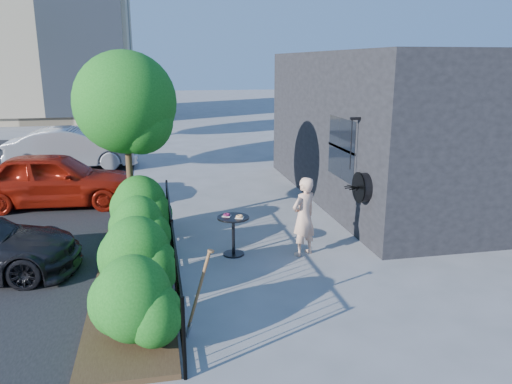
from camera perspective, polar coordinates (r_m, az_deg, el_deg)
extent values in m
plane|color=gray|center=(9.32, 0.04, -9.01)|extent=(120.00, 120.00, 0.00)
cube|color=black|center=(14.85, 17.74, 7.25)|extent=(6.00, 9.00, 4.00)
cube|color=black|center=(11.72, 9.77, 4.92)|extent=(0.04, 1.60, 1.40)
cube|color=black|center=(11.73, 9.80, 4.92)|extent=(0.05, 1.70, 0.06)
cylinder|color=black|center=(10.45, 12.14, 0.53)|extent=(0.18, 0.60, 0.60)
cylinder|color=black|center=(10.41, 11.63, 0.50)|extent=(0.03, 0.64, 0.64)
cube|color=black|center=(10.66, 11.35, 8.23)|extent=(0.25, 0.06, 0.06)
cylinder|color=black|center=(10.70, 10.81, 5.31)|extent=(0.02, 0.02, 1.05)
cylinder|color=black|center=(6.24, -8.24, -16.28)|extent=(0.05, 0.05, 1.10)
cylinder|color=black|center=(8.95, -9.46, -6.44)|extent=(0.05, 0.05, 1.10)
cylinder|color=black|center=(11.80, -10.09, -1.26)|extent=(0.05, 0.05, 1.10)
cube|color=black|center=(8.78, -9.60, -3.34)|extent=(0.03, 6.00, 0.03)
cube|color=black|center=(9.12, -9.34, -9.08)|extent=(0.03, 6.00, 0.03)
cylinder|color=black|center=(6.33, -8.30, -15.82)|extent=(0.02, 0.02, 1.04)
cylinder|color=black|center=(6.50, -8.41, -14.93)|extent=(0.02, 0.02, 1.04)
cylinder|color=black|center=(6.68, -8.52, -14.09)|extent=(0.02, 0.02, 1.04)
cylinder|color=black|center=(6.85, -8.62, -13.30)|extent=(0.02, 0.02, 1.04)
cylinder|color=black|center=(7.03, -8.72, -12.54)|extent=(0.02, 0.02, 1.04)
cylinder|color=black|center=(7.21, -8.81, -11.82)|extent=(0.02, 0.02, 1.04)
cylinder|color=black|center=(7.39, -8.89, -11.14)|extent=(0.02, 0.02, 1.04)
cylinder|color=black|center=(7.57, -8.97, -10.48)|extent=(0.02, 0.02, 1.04)
cylinder|color=black|center=(7.75, -9.05, -9.86)|extent=(0.02, 0.02, 1.04)
cylinder|color=black|center=(7.93, -9.12, -9.27)|extent=(0.02, 0.02, 1.04)
cylinder|color=black|center=(8.12, -9.19, -8.70)|extent=(0.02, 0.02, 1.04)
cylinder|color=black|center=(8.30, -9.26, -8.16)|extent=(0.02, 0.02, 1.04)
cylinder|color=black|center=(8.49, -9.32, -7.64)|extent=(0.02, 0.02, 1.04)
cylinder|color=black|center=(8.67, -9.38, -7.15)|extent=(0.02, 0.02, 1.04)
cylinder|color=black|center=(8.86, -9.44, -6.67)|extent=(0.02, 0.02, 1.04)
cylinder|color=black|center=(9.04, -9.49, -6.22)|extent=(0.02, 0.02, 1.04)
cylinder|color=black|center=(9.23, -9.54, -5.78)|extent=(0.02, 0.02, 1.04)
cylinder|color=black|center=(9.42, -9.59, -5.36)|extent=(0.02, 0.02, 1.04)
cylinder|color=black|center=(9.61, -9.64, -4.96)|extent=(0.02, 0.02, 1.04)
cylinder|color=black|center=(9.80, -9.69, -4.57)|extent=(0.02, 0.02, 1.04)
cylinder|color=black|center=(9.99, -9.73, -4.20)|extent=(0.02, 0.02, 1.04)
cylinder|color=black|center=(10.18, -9.78, -3.84)|extent=(0.02, 0.02, 1.04)
cylinder|color=black|center=(10.37, -9.82, -3.49)|extent=(0.02, 0.02, 1.04)
cylinder|color=black|center=(10.56, -9.86, -3.16)|extent=(0.02, 0.02, 1.04)
cylinder|color=black|center=(10.75, -9.90, -2.84)|extent=(0.02, 0.02, 1.04)
cylinder|color=black|center=(10.94, -9.93, -2.53)|extent=(0.02, 0.02, 1.04)
cylinder|color=black|center=(11.13, -9.97, -2.23)|extent=(0.02, 0.02, 1.04)
cylinder|color=black|center=(11.32, -10.00, -1.94)|extent=(0.02, 0.02, 1.04)
cylinder|color=black|center=(11.51, -10.04, -1.66)|extent=(0.02, 0.02, 1.04)
cylinder|color=black|center=(11.70, -10.07, -1.39)|extent=(0.02, 0.02, 1.04)
cube|color=#382616|center=(9.16, -13.77, -9.64)|extent=(1.30, 6.00, 0.08)
ellipsoid|color=#145A15|center=(6.88, -13.82, -12.05)|extent=(1.10, 1.10, 1.24)
ellipsoid|color=#145A15|center=(8.34, -13.48, -7.15)|extent=(1.10, 1.10, 1.24)
ellipsoid|color=#145A15|center=(9.75, -13.26, -3.92)|extent=(1.10, 1.10, 1.24)
ellipsoid|color=#145A15|center=(11.09, -13.10, -1.65)|extent=(1.10, 1.10, 1.24)
cylinder|color=#3F2B19|center=(11.46, -14.20, 1.40)|extent=(0.14, 0.14, 2.40)
sphere|color=#145A15|center=(11.21, -14.73, 9.58)|extent=(2.20, 2.20, 2.20)
sphere|color=#145A15|center=(11.03, -13.09, 7.88)|extent=(1.43, 1.43, 1.43)
cylinder|color=black|center=(9.81, -2.62, -2.94)|extent=(0.63, 0.63, 0.03)
cylinder|color=black|center=(9.93, -2.60, -5.08)|extent=(0.06, 0.06, 0.76)
cylinder|color=black|center=(10.07, -2.57, -7.08)|extent=(0.42, 0.42, 0.03)
cube|color=white|center=(9.86, -3.36, -2.75)|extent=(0.21, 0.21, 0.01)
cube|color=white|center=(9.74, -1.89, -2.94)|extent=(0.21, 0.21, 0.01)
torus|color=#510D26|center=(9.85, -3.37, -2.60)|extent=(0.14, 0.14, 0.05)
torus|color=tan|center=(9.73, -1.89, -2.79)|extent=(0.14, 0.14, 0.05)
imported|color=#E4B193|center=(9.85, 5.48, -2.82)|extent=(0.69, 0.62, 1.59)
cylinder|color=brown|center=(7.09, -6.51, -10.97)|extent=(0.37, 0.04, 1.13)
cube|color=gray|center=(7.36, -7.72, -15.24)|extent=(0.09, 0.17, 0.24)
cylinder|color=brown|center=(6.88, -5.17, -6.74)|extent=(0.10, 0.09, 0.05)
imported|color=#A41C0D|center=(14.25, -22.09, 1.36)|extent=(4.37, 2.02, 1.45)
imported|color=#A4A4A9|center=(19.06, -20.12, 4.71)|extent=(4.48, 1.60, 1.47)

